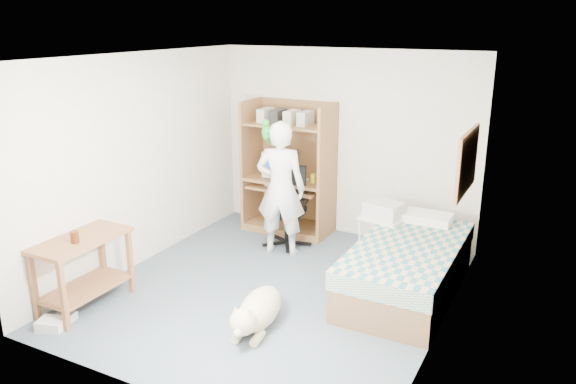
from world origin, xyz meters
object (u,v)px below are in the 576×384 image
at_px(bed, 407,268).
at_px(printer_cart, 383,232).
at_px(side_desk, 83,262).
at_px(person, 281,189).
at_px(office_chair, 288,217).
at_px(dog, 257,310).
at_px(computer_hutch, 290,173).

xyz_separation_m(bed, printer_cart, (-0.48, 0.62, 0.11)).
bearing_deg(side_desk, person, 62.51).
distance_m(bed, side_desk, 3.39).
height_order(office_chair, printer_cart, office_chair).
bearing_deg(dog, printer_cart, 64.90).
bearing_deg(person, computer_hutch, -83.04).
height_order(side_desk, printer_cart, side_desk).
relative_size(computer_hutch, side_desk, 1.80).
relative_size(office_chair, printer_cart, 1.71).
relative_size(office_chair, person, 0.60).
relative_size(person, dog, 1.54).
bearing_deg(computer_hutch, dog, -69.41).
relative_size(person, printer_cart, 2.85).
height_order(computer_hutch, side_desk, computer_hutch).
bearing_deg(office_chair, dog, -82.75).
bearing_deg(side_desk, printer_cart, 45.83).
xyz_separation_m(computer_hutch, person, (0.27, -0.78, 0.03)).
height_order(bed, dog, bed).
distance_m(bed, printer_cart, 0.79).
xyz_separation_m(computer_hutch, office_chair, (0.21, -0.47, -0.46)).
height_order(bed, person, person).
height_order(office_chair, dog, office_chair).
height_order(computer_hutch, printer_cart, computer_hutch).
distance_m(side_desk, person, 2.46).
bearing_deg(printer_cart, side_desk, -122.17).
bearing_deg(bed, dog, -127.58).
xyz_separation_m(computer_hutch, dog, (0.94, -2.50, -0.64)).
bearing_deg(side_desk, office_chair, 66.68).
xyz_separation_m(computer_hutch, side_desk, (-0.85, -2.94, -0.33)).
height_order(bed, office_chair, office_chair).
bearing_deg(side_desk, dog, 13.74).
bearing_deg(person, bed, 156.24).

